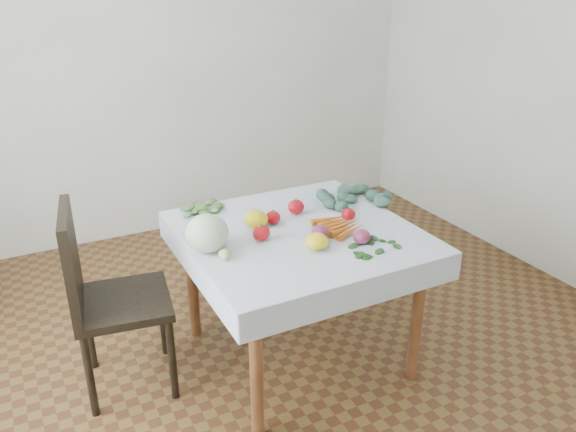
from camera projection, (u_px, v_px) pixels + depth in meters
name	position (u px, v px, depth m)	size (l,w,h in m)	color
ground	(297.00, 354.00, 3.12)	(4.00, 4.00, 0.00)	brown
back_wall	(174.00, 60.00, 4.22)	(4.00, 0.04, 2.70)	white
table	(298.00, 249.00, 2.86)	(1.00, 1.00, 0.75)	brown
tablecloth	(298.00, 231.00, 2.82)	(1.12, 1.12, 0.01)	white
chair	(101.00, 290.00, 2.66)	(0.51, 0.51, 0.98)	black
cabbage	(207.00, 233.00, 2.58)	(0.20, 0.20, 0.18)	beige
tomato_a	(261.00, 233.00, 2.71)	(0.08, 0.08, 0.07)	#AC0B13
tomato_b	(273.00, 217.00, 2.89)	(0.08, 0.08, 0.07)	#AC0B13
tomato_c	(296.00, 207.00, 3.01)	(0.09, 0.09, 0.08)	#AC0B13
tomato_d	(348.00, 215.00, 2.93)	(0.07, 0.07, 0.06)	#AC0B13
heirloom_back	(256.00, 219.00, 2.85)	(0.12, 0.12, 0.09)	gold
heirloom_front	(317.00, 241.00, 2.62)	(0.11, 0.11, 0.08)	gold
onion_a	(321.00, 233.00, 2.71)	(0.09, 0.09, 0.07)	maroon
onion_b	(362.00, 237.00, 2.67)	(0.08, 0.08, 0.07)	maroon
tomatillo_cluster	(233.00, 253.00, 2.54)	(0.09, 0.11, 0.04)	#B6C06F
carrot_bunch	(340.00, 225.00, 2.84)	(0.22, 0.26, 0.03)	#D26217
kale_bunch	(356.00, 199.00, 3.15)	(0.37, 0.33, 0.05)	#355848
basil_bunch	(374.00, 246.00, 2.64)	(0.25, 0.17, 0.01)	#194F18
dill_bunch	(199.00, 208.00, 3.06)	(0.24, 0.19, 0.02)	#50803B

